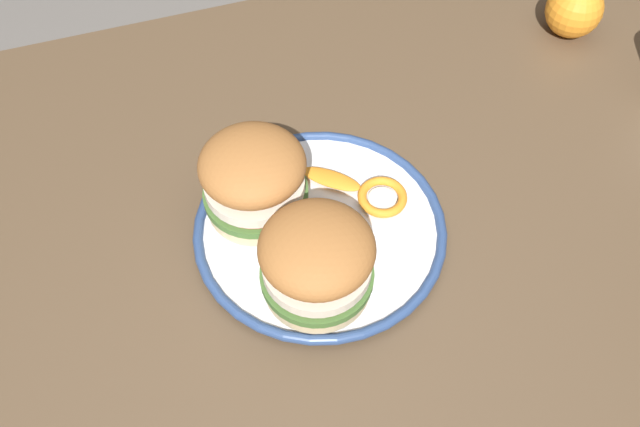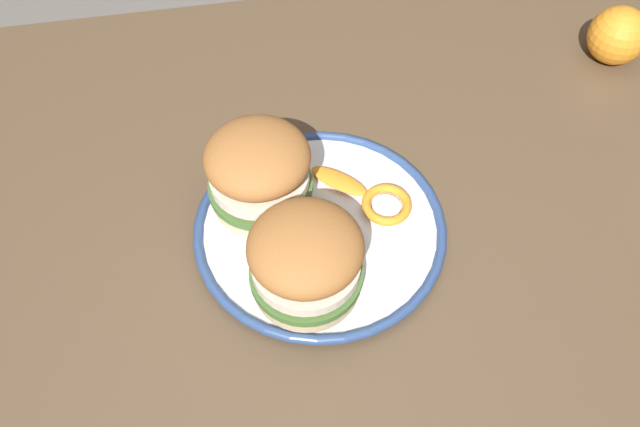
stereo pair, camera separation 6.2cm
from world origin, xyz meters
TOP-DOWN VIEW (x-y plane):
  - dining_table at (0.00, 0.00)m, footprint 1.27×0.96m
  - dinner_plate at (0.03, -0.04)m, footprint 0.29×0.29m
  - sandwich_half_left at (0.06, 0.04)m, footprint 0.14×0.14m
  - sandwich_half_right at (0.09, -0.08)m, footprint 0.16×0.16m
  - orange_peel_curled at (-0.05, -0.05)m, footprint 0.07×0.07m
  - orange_peel_strip_long at (0.00, -0.09)m, footprint 0.07×0.07m
  - whole_orange at (-0.42, -0.26)m, footprint 0.08×0.08m

SIDE VIEW (x-z plane):
  - dining_table at x=0.00m, z-range 0.28..1.02m
  - dinner_plate at x=0.03m, z-range 0.75..0.77m
  - orange_peel_strip_long at x=0.00m, z-range 0.76..0.77m
  - orange_peel_curled at x=-0.05m, z-range 0.76..0.78m
  - whole_orange at x=-0.42m, z-range 0.75..0.83m
  - sandwich_half_left at x=0.06m, z-range 0.77..0.87m
  - sandwich_half_right at x=0.09m, z-range 0.77..0.87m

